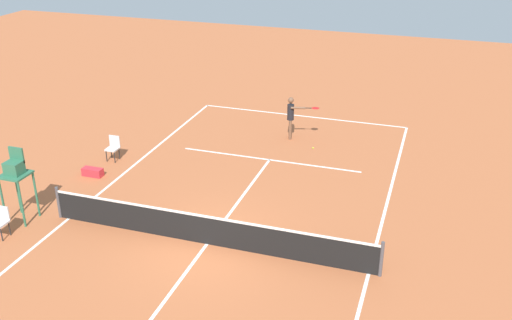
% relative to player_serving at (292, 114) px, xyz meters
% --- Properties ---
extents(ground_plane, '(60.00, 60.00, 0.00)m').
position_rel_player_serving_xyz_m(ground_plane, '(0.23, 8.68, -1.09)').
color(ground_plane, '#B76038').
extents(court_lines, '(9.63, 23.07, 0.01)m').
position_rel_player_serving_xyz_m(court_lines, '(0.23, 8.68, -1.09)').
color(court_lines, white).
rests_on(court_lines, ground).
extents(tennis_net, '(10.23, 0.10, 1.07)m').
position_rel_player_serving_xyz_m(tennis_net, '(0.23, 8.68, -0.59)').
color(tennis_net, '#4C4C51').
rests_on(tennis_net, ground).
extents(player_serving, '(1.35, 0.50, 1.82)m').
position_rel_player_serving_xyz_m(player_serving, '(0.00, 0.00, 0.00)').
color(player_serving, brown).
rests_on(player_serving, ground).
extents(tennis_ball, '(0.07, 0.07, 0.07)m').
position_rel_player_serving_xyz_m(tennis_ball, '(-1.13, 0.77, -1.06)').
color(tennis_ball, '#CCE033').
rests_on(tennis_ball, ground).
extents(umpire_chair, '(0.80, 0.80, 2.41)m').
position_rel_player_serving_xyz_m(umpire_chair, '(6.33, 9.15, 0.52)').
color(umpire_chair, '#2D6B4C').
rests_on(umpire_chair, ground).
extents(courtside_chair_near, '(0.44, 0.46, 0.95)m').
position_rel_player_serving_xyz_m(courtside_chair_near, '(6.26, 10.18, -0.56)').
color(courtside_chair_near, '#262626').
rests_on(courtside_chair_near, ground).
extents(courtside_chair_mid, '(0.44, 0.46, 0.95)m').
position_rel_player_serving_xyz_m(courtside_chair_mid, '(5.98, 4.23, -0.56)').
color(courtside_chair_mid, '#262626').
rests_on(courtside_chair_mid, ground).
extents(equipment_bag, '(0.76, 0.32, 0.30)m').
position_rel_player_serving_xyz_m(equipment_bag, '(5.97, 5.74, -0.94)').
color(equipment_bag, red).
rests_on(equipment_bag, ground).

